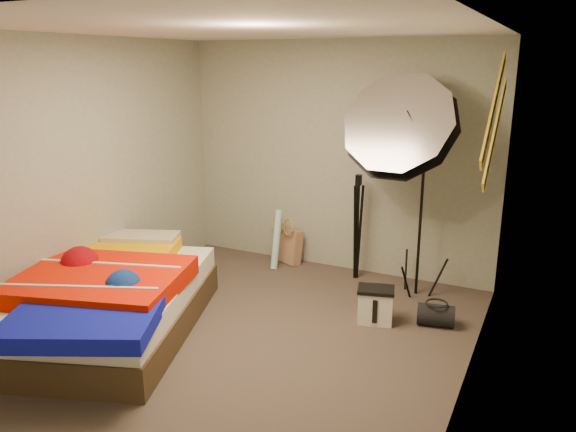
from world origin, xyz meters
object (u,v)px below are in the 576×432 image
Objects in this scene: camera_case at (375,306)px; bed at (106,298)px; tote_bag at (287,245)px; photo_umbrella at (402,130)px; wrapping_roll at (276,239)px; camera_tripod at (357,220)px; duffel_bag at (436,315)px.

camera_case is 0.12× the size of bed.
tote_bag is 0.17× the size of photo_umbrella.
tote_bag is at bearing 86.31° from wrapping_roll.
bed reaches higher than tote_bag.
photo_umbrella is at bearing 7.87° from tote_bag.
camera_case is at bearing -61.24° from camera_tripod.
camera_case is (1.43, -0.84, -0.19)m from wrapping_roll.
photo_umbrella is at bearing 125.08° from duffel_bag.
duffel_bag is 1.72m from photo_umbrella.
bed is 3.06m from photo_umbrella.
bed is (-2.53, -1.36, 0.21)m from duffel_bag.
tote_bag is 1.25× the size of duffel_bag.
camera_tripod is at bearing 103.57° from camera_case.
camera_tripod is at bearing 152.44° from photo_umbrella.
photo_umbrella reaches higher than camera_tripod.
duffel_bag is (0.50, 0.17, -0.05)m from camera_case.
photo_umbrella is (-0.53, 0.51, 1.55)m from duffel_bag.
bed is at bearing -125.33° from camera_tripod.
wrapping_roll reaches higher than tote_bag.
tote_bag is 0.16× the size of bed.
camera_case is at bearing -87.89° from photo_umbrella.
bed is (-0.60, -2.03, -0.03)m from wrapping_roll.
wrapping_roll is 0.97m from camera_tripod.
tote_bag is 0.35× the size of camera_tripod.
camera_tripod is (0.91, 0.10, 0.32)m from wrapping_roll.
tote_bag is 1.01m from camera_tripod.
photo_umbrella is at bearing -27.56° from camera_tripod.
duffel_bag is at bearing 3.73° from camera_case.
photo_umbrella is 2.02× the size of camera_tripod.
camera_case is 1.65m from photo_umbrella.
bed is at bearing -164.84° from camera_case.
photo_umbrella reaches higher than tote_bag.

